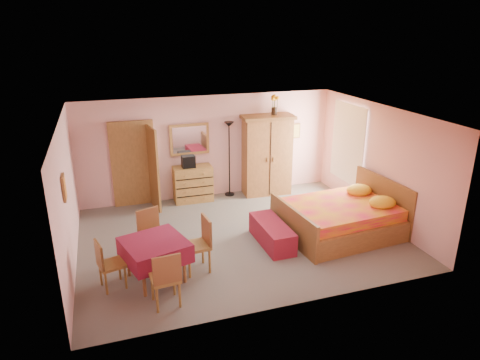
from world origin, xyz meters
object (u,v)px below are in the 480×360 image
object	(u,v)px
stereo	(188,162)
sunflower_vase	(274,105)
wardrobe	(267,155)
chair_north	(154,236)
chest_of_drawers	(193,184)
bench	(272,233)
bed	(340,210)
chair_west	(112,264)
dining_table	(156,260)
chair_east	(196,245)
chair_south	(165,277)
wall_mirror	(190,139)
floor_lamp	(229,159)

from	to	relation	value
stereo	sunflower_vase	world-z (taller)	sunflower_vase
wardrobe	chair_north	world-z (taller)	wardrobe
chest_of_drawers	chair_north	world-z (taller)	chair_north
stereo	sunflower_vase	size ratio (longest dim) A/B	0.64
sunflower_vase	bench	size ratio (longest dim) A/B	0.37
stereo	bed	distance (m)	3.84
bed	chair_west	world-z (taller)	bed
chest_of_drawers	bench	size ratio (longest dim) A/B	0.71
wardrobe	dining_table	world-z (taller)	wardrobe
bed	dining_table	distance (m)	3.98
bench	wardrobe	bearing A→B (deg)	70.89
chair_east	bed	bearing A→B (deg)	-86.73
wardrobe	chair_north	bearing A→B (deg)	-137.82
bed	chair_west	size ratio (longest dim) A/B	2.68
sunflower_vase	chair_south	world-z (taller)	sunflower_vase
chest_of_drawers	wall_mirror	xyz separation A→B (m)	(0.00, 0.21, 1.10)
wall_mirror	stereo	bearing A→B (deg)	-115.30
chest_of_drawers	chair_south	bearing A→B (deg)	-107.14
dining_table	chair_east	size ratio (longest dim) A/B	1.00
sunflower_vase	floor_lamp	bearing A→B (deg)	173.12
chest_of_drawers	wardrobe	distance (m)	2.04
chair_south	bench	bearing A→B (deg)	25.13
chair_north	chair_east	bearing A→B (deg)	117.59
dining_table	wall_mirror	bearing A→B (deg)	68.64
dining_table	chair_south	size ratio (longest dim) A/B	1.04
bench	wall_mirror	bearing A→B (deg)	109.23
floor_lamp	chair_east	bearing A→B (deg)	-116.03
chest_of_drawers	wardrobe	bearing A→B (deg)	-0.99
wall_mirror	stereo	world-z (taller)	wall_mirror
floor_lamp	sunflower_vase	world-z (taller)	sunflower_vase
wall_mirror	chair_east	size ratio (longest dim) A/B	0.97
floor_lamp	chair_south	xyz separation A→B (m)	(-2.32, -4.17, -0.49)
wall_mirror	sunflower_vase	world-z (taller)	sunflower_vase
wall_mirror	chair_west	xyz separation A→B (m)	(-2.11, -3.54, -1.11)
wall_mirror	chair_east	distance (m)	3.67
bench	chair_north	bearing A→B (deg)	177.85
sunflower_vase	bed	xyz separation A→B (m)	(0.42, -2.71, -1.78)
bench	dining_table	size ratio (longest dim) A/B	1.34
chair_south	chair_west	size ratio (longest dim) A/B	1.09
wall_mirror	bed	world-z (taller)	wall_mirror
stereo	dining_table	size ratio (longest dim) A/B	0.32
wall_mirror	chair_north	world-z (taller)	wall_mirror
dining_table	bench	bearing A→B (deg)	13.65
sunflower_vase	chair_east	xyz separation A→B (m)	(-2.79, -3.21, -1.82)
wardrobe	bench	xyz separation A→B (m)	(-0.93, -2.67, -0.82)
chest_of_drawers	floor_lamp	size ratio (longest dim) A/B	0.49
floor_lamp	dining_table	bearing A→B (deg)	-124.70
chair_south	chair_east	size ratio (longest dim) A/B	0.95
stereo	sunflower_vase	bearing A→B (deg)	-0.58
chest_of_drawers	bed	xyz separation A→B (m)	(2.55, -2.75, 0.10)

